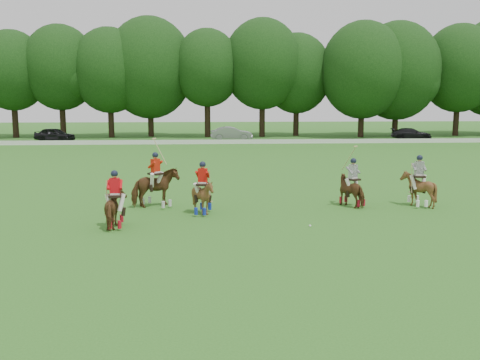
{
  "coord_description": "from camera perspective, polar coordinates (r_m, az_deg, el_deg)",
  "views": [
    {
      "loc": [
        -0.59,
        -17.04,
        4.66
      ],
      "look_at": [
        0.88,
        4.2,
        1.4
      ],
      "focal_mm": 40.0,
      "sensor_mm": 36.0,
      "label": 1
    }
  ],
  "objects": [
    {
      "name": "ground",
      "position": [
        17.68,
        -1.91,
        -6.59
      ],
      "size": [
        180.0,
        180.0,
        0.0
      ],
      "primitive_type": "plane",
      "color": "#2D671D",
      "rests_on": "ground"
    },
    {
      "name": "tree_line",
      "position": [
        65.19,
        -3.26,
        11.84
      ],
      "size": [
        117.98,
        14.32,
        14.75
      ],
      "color": "black",
      "rests_on": "ground"
    },
    {
      "name": "boundary_rail",
      "position": [
        55.22,
        -3.33,
        4.08
      ],
      "size": [
        120.0,
        0.1,
        0.44
      ],
      "primitive_type": "cube",
      "color": "white",
      "rests_on": "ground"
    },
    {
      "name": "car_left",
      "position": [
        61.82,
        -19.16,
        4.6
      ],
      "size": [
        4.7,
        2.98,
        1.49
      ],
      "primitive_type": "imported",
      "rotation": [
        0.0,
        0.0,
        1.27
      ],
      "color": "black",
      "rests_on": "ground"
    },
    {
      "name": "car_mid",
      "position": [
        59.75,
        -0.92,
        4.97
      ],
      "size": [
        4.67,
        1.69,
        1.53
      ],
      "primitive_type": "imported",
      "rotation": [
        0.0,
        0.0,
        1.59
      ],
      "color": "gray",
      "rests_on": "ground"
    },
    {
      "name": "car_right",
      "position": [
        64.21,
        17.79,
        4.72
      ],
      "size": [
        4.77,
        2.76,
        1.3
      ],
      "primitive_type": "imported",
      "rotation": [
        0.0,
        0.0,
        1.35
      ],
      "color": "black",
      "rests_on": "ground"
    },
    {
      "name": "polo_red_a",
      "position": [
        19.91,
        -13.14,
        -2.87
      ],
      "size": [
        1.02,
        1.67,
        2.1
      ],
      "color": "#4C2C14",
      "rests_on": "ground"
    },
    {
      "name": "polo_red_b",
      "position": [
        23.28,
        -8.96,
        -0.79
      ],
      "size": [
        2.17,
        2.2,
        2.92
      ],
      "color": "#4C2C14",
      "rests_on": "ground"
    },
    {
      "name": "polo_red_c",
      "position": [
        21.68,
        -3.98,
        -1.69
      ],
      "size": [
        1.4,
        1.51,
        2.15
      ],
      "color": "#4C2C14",
      "rests_on": "ground"
    },
    {
      "name": "polo_stripe_a",
      "position": [
        23.74,
        11.91,
        -0.97
      ],
      "size": [
        1.5,
        1.76,
        2.65
      ],
      "color": "#4C2C14",
      "rests_on": "ground"
    },
    {
      "name": "polo_stripe_b",
      "position": [
        24.5,
        18.47,
        -0.82
      ],
      "size": [
        1.29,
        1.44,
        2.24
      ],
      "color": "#4C2C14",
      "rests_on": "ground"
    },
    {
      "name": "polo_ball",
      "position": [
        19.78,
        7.48,
        -4.86
      ],
      "size": [
        0.09,
        0.09,
        0.09
      ],
      "primitive_type": "sphere",
      "color": "white",
      "rests_on": "ground"
    }
  ]
}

